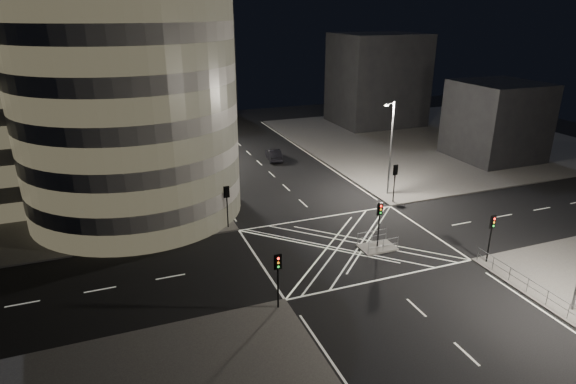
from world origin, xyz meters
name	(u,v)px	position (x,y,z in m)	size (l,w,h in m)	color
ground	(348,244)	(0.00, 0.00, 0.00)	(120.00, 120.00, 0.00)	black
sidewalk_far_left	(13,184)	(-29.00, 27.00, 0.07)	(42.00, 42.00, 0.15)	#4A4745
sidewalk_far_right	(434,139)	(29.00, 27.00, 0.07)	(42.00, 42.00, 0.15)	#4A4745
central_island	(377,247)	(2.00, -1.50, 0.07)	(3.00, 2.00, 0.15)	slate
office_tower_curved	(71,79)	(-20.74, 18.74, 12.65)	(30.00, 29.00, 27.20)	gray
office_block_rear	(69,69)	(-22.00, 42.00, 11.15)	(24.00, 16.00, 22.00)	gray
building_right_far	(377,79)	(26.00, 40.00, 7.65)	(14.00, 12.00, 15.00)	black
building_right_near	(496,120)	(30.00, 16.00, 5.15)	(10.00, 10.00, 10.00)	black
building_far_end	(182,67)	(-4.00, 58.00, 9.00)	(18.00, 8.00, 18.00)	black
tree_a	(202,175)	(-10.50, 9.00, 4.74)	(3.98, 3.98, 6.90)	black
tree_b	(190,152)	(-10.50, 15.00, 5.27)	(4.62, 4.62, 7.79)	black
tree_c	(181,140)	(-10.50, 21.00, 5.03)	(4.27, 4.27, 7.35)	black
tree_d	(172,125)	(-10.50, 27.00, 5.49)	(4.46, 4.46, 7.91)	black
tree_e	(166,120)	(-10.50, 33.00, 4.91)	(4.42, 4.42, 7.31)	black
traffic_signal_fl	(227,199)	(-8.80, 6.80, 2.91)	(0.55, 0.22, 4.00)	black
traffic_signal_nl	(278,271)	(-8.80, -6.80, 2.91)	(0.55, 0.22, 4.00)	black
traffic_signal_fr	(395,176)	(8.80, 6.80, 2.91)	(0.55, 0.22, 4.00)	black
traffic_signal_nr	(492,230)	(8.80, -6.80, 2.91)	(0.55, 0.22, 4.00)	black
traffic_signal_island	(379,217)	(2.00, -1.50, 2.91)	(0.55, 0.22, 4.00)	black
street_lamp_left_near	(206,156)	(-9.44, 12.00, 5.54)	(1.25, 0.25, 10.00)	slate
street_lamp_left_far	(177,119)	(-9.44, 30.00, 5.54)	(1.25, 0.25, 10.00)	slate
street_lamp_right_far	(391,146)	(9.44, 9.00, 5.54)	(1.25, 0.25, 10.00)	slate
railing_near_right	(537,291)	(8.30, -12.15, 0.70)	(0.06, 11.70, 1.10)	slate
railing_island_south	(383,245)	(2.00, -2.40, 0.70)	(2.80, 0.06, 1.10)	slate
railing_island_north	(372,236)	(2.00, -0.60, 0.70)	(2.80, 0.06, 1.10)	slate
sedan	(274,155)	(2.19, 25.51, 0.76)	(1.60, 4.58, 1.51)	black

